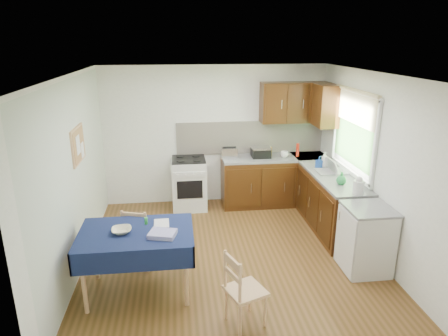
{
  "coord_description": "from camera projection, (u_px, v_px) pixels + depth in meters",
  "views": [
    {
      "loc": [
        -0.69,
        -4.93,
        2.91
      ],
      "look_at": [
        -0.06,
        0.29,
        1.21
      ],
      "focal_mm": 32.0,
      "sensor_mm": 36.0,
      "label": 1
    }
  ],
  "objects": [
    {
      "name": "floor",
      "position": [
        230.0,
        256.0,
        5.63
      ],
      "size": [
        4.2,
        4.2,
        0.0
      ],
      "primitive_type": "plane",
      "color": "#523716",
      "rests_on": "ground"
    },
    {
      "name": "ceiling",
      "position": [
        231.0,
        75.0,
        4.86
      ],
      "size": [
        4.0,
        4.2,
        0.02
      ],
      "primitive_type": "cube",
      "color": "white",
      "rests_on": "wall_back"
    },
    {
      "name": "wall_back",
      "position": [
        215.0,
        135.0,
        7.23
      ],
      "size": [
        4.0,
        0.02,
        2.5
      ],
      "primitive_type": "cube",
      "color": "white",
      "rests_on": "ground"
    },
    {
      "name": "wall_front",
      "position": [
        266.0,
        252.0,
        3.26
      ],
      "size": [
        4.0,
        0.02,
        2.5
      ],
      "primitive_type": "cube",
      "color": "white",
      "rests_on": "ground"
    },
    {
      "name": "wall_left",
      "position": [
        73.0,
        178.0,
        5.02
      ],
      "size": [
        0.02,
        4.2,
        2.5
      ],
      "primitive_type": "cube",
      "color": "silver",
      "rests_on": "ground"
    },
    {
      "name": "wall_right",
      "position": [
        375.0,
        166.0,
        5.47
      ],
      "size": [
        0.02,
        4.2,
        2.5
      ],
      "primitive_type": "cube",
      "color": "white",
      "rests_on": "ground"
    },
    {
      "name": "base_cabinets",
      "position": [
        299.0,
        191.0,
        6.84
      ],
      "size": [
        1.9,
        2.3,
        0.86
      ],
      "color": "black",
      "rests_on": "ground"
    },
    {
      "name": "worktop_back",
      "position": [
        275.0,
        158.0,
        7.18
      ],
      "size": [
        1.9,
        0.6,
        0.04
      ],
      "primitive_type": "cube",
      "color": "slate",
      "rests_on": "base_cabinets"
    },
    {
      "name": "worktop_right",
      "position": [
        334.0,
        177.0,
        6.17
      ],
      "size": [
        0.6,
        1.7,
        0.04
      ],
      "primitive_type": "cube",
      "color": "slate",
      "rests_on": "base_cabinets"
    },
    {
      "name": "worktop_corner",
      "position": [
        310.0,
        156.0,
        7.25
      ],
      "size": [
        0.6,
        0.6,
        0.04
      ],
      "primitive_type": "cube",
      "color": "slate",
      "rests_on": "base_cabinets"
    },
    {
      "name": "splashback",
      "position": [
        250.0,
        137.0,
        7.3
      ],
      "size": [
        2.7,
        0.02,
        0.6
      ],
      "primitive_type": "cube",
      "color": "silver",
      "rests_on": "wall_back"
    },
    {
      "name": "upper_cabinets",
      "position": [
        304.0,
        103.0,
        6.94
      ],
      "size": [
        1.2,
        0.85,
        0.7
      ],
      "color": "black",
      "rests_on": "wall_back"
    },
    {
      "name": "stove",
      "position": [
        189.0,
        183.0,
        7.13
      ],
      "size": [
        0.6,
        0.61,
        0.92
      ],
      "color": "silver",
      "rests_on": "ground"
    },
    {
      "name": "window",
      "position": [
        354.0,
        127.0,
        6.01
      ],
      "size": [
        0.04,
        1.48,
        1.26
      ],
      "color": "#295020",
      "rests_on": "wall_right"
    },
    {
      "name": "fridge",
      "position": [
        366.0,
        239.0,
        5.17
      ],
      "size": [
        0.58,
        0.6,
        0.89
      ],
      "color": "silver",
      "rests_on": "ground"
    },
    {
      "name": "corkboard",
      "position": [
        78.0,
        145.0,
        5.2
      ],
      "size": [
        0.04,
        0.62,
        0.47
      ],
      "color": "tan",
      "rests_on": "wall_left"
    },
    {
      "name": "dining_table",
      "position": [
        136.0,
        240.0,
        4.63
      ],
      "size": [
        1.31,
        0.89,
        0.8
      ],
      "rotation": [
        0.0,
        0.0,
        0.05
      ],
      "color": "#0E1438",
      "rests_on": "ground"
    },
    {
      "name": "chair_far",
      "position": [
        139.0,
        236.0,
        5.23
      ],
      "size": [
        0.47,
        0.47,
        0.86
      ],
      "rotation": [
        0.0,
        0.0,
        2.84
      ],
      "color": "tan",
      "rests_on": "ground"
    },
    {
      "name": "chair_near",
      "position": [
        242.0,
        288.0,
        4.15
      ],
      "size": [
        0.48,
        0.48,
        0.84
      ],
      "rotation": [
        0.0,
        0.0,
        1.95
      ],
      "color": "tan",
      "rests_on": "ground"
    },
    {
      "name": "toaster",
      "position": [
        229.0,
        153.0,
        7.04
      ],
      "size": [
        0.28,
        0.17,
        0.21
      ],
      "rotation": [
        0.0,
        0.0,
        -0.22
      ],
      "color": "silver",
      "rests_on": "worktop_back"
    },
    {
      "name": "sandwich_press",
      "position": [
        261.0,
        152.0,
        7.12
      ],
      "size": [
        0.32,
        0.28,
        0.19
      ],
      "rotation": [
        0.0,
        0.0,
        -0.15
      ],
      "color": "black",
      "rests_on": "worktop_back"
    },
    {
      "name": "sauce_bottle",
      "position": [
        298.0,
        150.0,
        7.13
      ],
      "size": [
        0.06,
        0.06,
        0.24
      ],
      "primitive_type": "cylinder",
      "color": "red",
      "rests_on": "worktop_back"
    },
    {
      "name": "yellow_packet",
      "position": [
        268.0,
        152.0,
        7.2
      ],
      "size": [
        0.12,
        0.08,
        0.16
      ],
      "primitive_type": "cube",
      "rotation": [
        0.0,
        0.0,
        0.04
      ],
      "color": "yellow",
      "rests_on": "worktop_back"
    },
    {
      "name": "dish_rack",
      "position": [
        331.0,
        171.0,
        6.33
      ],
      "size": [
        0.46,
        0.35,
        0.22
      ],
      "rotation": [
        0.0,
        0.0,
        0.34
      ],
      "color": "gray",
      "rests_on": "worktop_right"
    },
    {
      "name": "kettle",
      "position": [
        359.0,
        186.0,
        5.43
      ],
      "size": [
        0.15,
        0.15,
        0.25
      ],
      "color": "silver",
      "rests_on": "worktop_right"
    },
    {
      "name": "cup",
      "position": [
        284.0,
        154.0,
        7.11
      ],
      "size": [
        0.18,
        0.18,
        0.11
      ],
      "primitive_type": "imported",
      "rotation": [
        0.0,
        0.0,
        -0.39
      ],
      "color": "white",
      "rests_on": "worktop_back"
    },
    {
      "name": "soap_bottle_a",
      "position": [
        324.0,
        160.0,
        6.52
      ],
      "size": [
        0.14,
        0.14,
        0.27
      ],
      "primitive_type": "imported",
      "rotation": [
        0.0,
        0.0,
        0.4
      ],
      "color": "silver",
      "rests_on": "worktop_right"
    },
    {
      "name": "soap_bottle_b",
      "position": [
        319.0,
        162.0,
        6.51
      ],
      "size": [
        0.12,
        0.12,
        0.2
      ],
      "primitive_type": "imported",
      "rotation": [
        0.0,
        0.0,
        2.0
      ],
      "color": "#1C45A3",
      "rests_on": "worktop_right"
    },
    {
      "name": "soap_bottle_c",
      "position": [
        341.0,
        178.0,
        5.78
      ],
      "size": [
        0.19,
        0.19,
        0.19
      ],
      "primitive_type": "imported",
      "rotation": [
        0.0,
        0.0,
        3.57
      ],
      "color": "green",
      "rests_on": "worktop_right"
    },
    {
      "name": "plate_bowl",
      "position": [
        122.0,
        230.0,
        4.57
      ],
      "size": [
        0.25,
        0.25,
        0.06
      ],
      "primitive_type": "imported",
      "rotation": [
        0.0,
        0.0,
        0.11
      ],
      "color": "beige",
      "rests_on": "dining_table"
    },
    {
      "name": "book",
      "position": [
        154.0,
        224.0,
        4.76
      ],
      "size": [
        0.19,
        0.25,
        0.02
      ],
      "primitive_type": "imported",
      "rotation": [
        0.0,
        0.0,
        0.04
      ],
      "color": "white",
      "rests_on": "dining_table"
    },
    {
      "name": "spice_jar",
      "position": [
        146.0,
        221.0,
        4.78
      ],
      "size": [
        0.04,
        0.04,
        0.08
      ],
      "primitive_type": "cylinder",
      "color": "#268D35",
      "rests_on": "dining_table"
    },
    {
      "name": "tea_towel",
      "position": [
        162.0,
        234.0,
        4.49
      ],
      "size": [
        0.34,
        0.3,
        0.05
      ],
      "primitive_type": "cube",
      "rotation": [
        0.0,
        0.0,
        -0.27
      ],
      "color": "#2D2893",
      "rests_on": "dining_table"
    }
  ]
}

